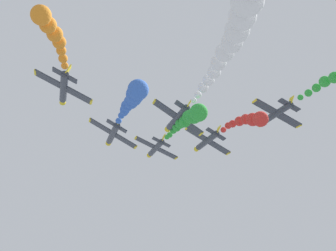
% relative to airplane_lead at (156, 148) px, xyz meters
% --- Properties ---
extents(airplane_lead, '(8.97, 10.35, 4.00)m').
position_rel_airplane_lead_xyz_m(airplane_lead, '(0.00, 0.00, 0.00)').
color(airplane_lead, '#333842').
extents(smoke_trail_lead, '(2.77, 20.45, 4.29)m').
position_rel_airplane_lead_xyz_m(smoke_trail_lead, '(-0.59, -21.66, -1.70)').
color(smoke_trail_lead, green).
extents(airplane_left_inner, '(8.67, 10.35, 4.69)m').
position_rel_airplane_lead_xyz_m(airplane_left_inner, '(-9.96, -8.04, -0.57)').
color(airplane_left_inner, '#333842').
extents(smoke_trail_left_inner, '(2.60, 17.06, 3.62)m').
position_rel_airplane_lead_xyz_m(smoke_trail_left_inner, '(-10.12, -26.64, -1.79)').
color(smoke_trail_left_inner, blue).
extents(airplane_right_inner, '(8.66, 10.35, 4.70)m').
position_rel_airplane_lead_xyz_m(airplane_right_inner, '(7.75, -8.43, -0.35)').
color(airplane_right_inner, '#333842').
extents(smoke_trail_right_inner, '(2.21, 13.79, 4.30)m').
position_rel_airplane_lead_xyz_m(smoke_trail_right_inner, '(7.67, -24.70, -2.21)').
color(smoke_trail_right_inner, red).
extents(airplane_left_outer, '(8.40, 10.35, 5.20)m').
position_rel_airplane_lead_xyz_m(airplane_left_outer, '(-0.76, -16.49, 0.27)').
color(airplane_left_outer, '#333842').
extents(smoke_trail_left_outer, '(7.08, 29.80, 3.90)m').
position_rel_airplane_lead_xyz_m(smoke_trail_left_outer, '(-3.97, -45.09, -0.72)').
color(smoke_trail_left_outer, white).
extents(airplane_right_outer, '(8.89, 10.35, 4.20)m').
position_rel_airplane_lead_xyz_m(airplane_right_outer, '(-18.93, -17.07, 2.91)').
color(airplane_right_outer, '#333842').
extents(smoke_trail_right_outer, '(4.20, 13.31, 2.68)m').
position_rel_airplane_lead_xyz_m(smoke_trail_right_outer, '(-20.69, -32.60, 2.32)').
color(smoke_trail_right_outer, orange).
extents(airplane_trailing, '(8.87, 10.35, 4.23)m').
position_rel_airplane_lead_xyz_m(airplane_trailing, '(17.25, -17.36, 2.77)').
color(airplane_trailing, '#333842').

